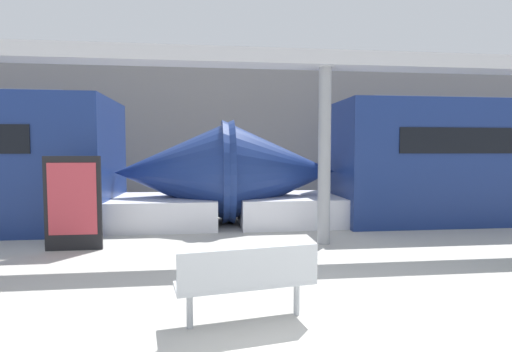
# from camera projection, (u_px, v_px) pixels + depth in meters

# --- Properties ---
(station_wall) EXTENTS (56.00, 0.20, 5.00)m
(station_wall) POSITION_uv_depth(u_px,v_px,m) (237.00, 134.00, 15.22)
(station_wall) COLOR gray
(station_wall) RESTS_ON ground_plane
(bench_near) EXTENTS (1.56, 0.69, 0.85)m
(bench_near) POSITION_uv_depth(u_px,v_px,m) (247.00, 278.00, 4.23)
(bench_near) COLOR #ADB2B7
(bench_near) RESTS_ON ground_plane
(poster_board) EXTENTS (1.02, 0.07, 1.76)m
(poster_board) POSITION_uv_depth(u_px,v_px,m) (73.00, 203.00, 7.38)
(poster_board) COLOR black
(poster_board) RESTS_ON ground_plane
(support_column_near) EXTENTS (0.25, 0.25, 3.47)m
(support_column_near) POSITION_uv_depth(u_px,v_px,m) (324.00, 157.00, 7.87)
(support_column_near) COLOR gray
(support_column_near) RESTS_ON ground_plane
(canopy_beam) EXTENTS (28.00, 0.60, 0.28)m
(canopy_beam) POSITION_uv_depth(u_px,v_px,m) (325.00, 60.00, 7.75)
(canopy_beam) COLOR #B7B7BC
(canopy_beam) RESTS_ON support_column_near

